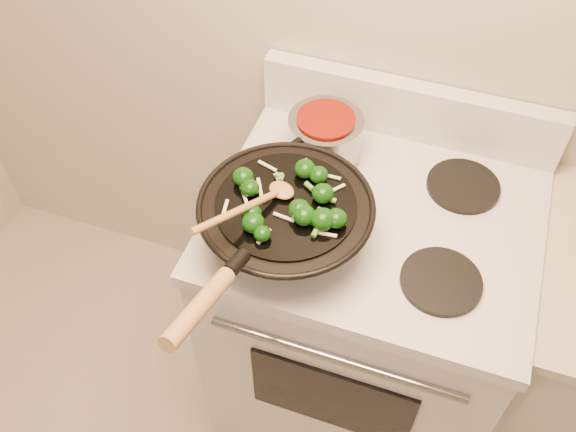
% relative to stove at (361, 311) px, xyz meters
% --- Properties ---
extents(stove, '(0.78, 0.67, 1.08)m').
position_rel_stove_xyz_m(stove, '(0.00, 0.00, 0.00)').
color(stove, silver).
rests_on(stove, ground).
extents(wok, '(0.39, 0.65, 0.25)m').
position_rel_stove_xyz_m(wok, '(-0.18, -0.16, 0.53)').
color(wok, black).
rests_on(wok, stove).
extents(stirfry, '(0.28, 0.27, 0.05)m').
position_rel_stove_xyz_m(stirfry, '(-0.16, -0.16, 0.60)').
color(stirfry, '#0D3808').
rests_on(stirfry, wok).
extents(wooden_spoon, '(0.15, 0.26, 0.09)m').
position_rel_stove_xyz_m(wooden_spoon, '(-0.23, -0.19, 0.61)').
color(wooden_spoon, '#A87842').
rests_on(wooden_spoon, wok).
extents(saucepan, '(0.19, 0.29, 0.11)m').
position_rel_stove_xyz_m(saucepan, '(-0.18, 0.15, 0.52)').
color(saucepan, gray).
rests_on(saucepan, stove).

